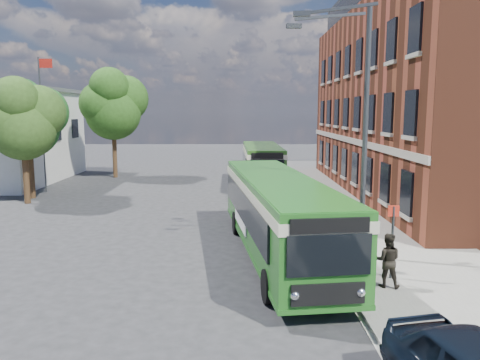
{
  "coord_description": "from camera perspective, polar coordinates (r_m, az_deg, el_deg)",
  "views": [
    {
      "loc": [
        0.71,
        -18.62,
        5.46
      ],
      "look_at": [
        0.77,
        3.56,
        2.2
      ],
      "focal_mm": 35.0,
      "sensor_mm": 36.0,
      "label": 1
    }
  ],
  "objects": [
    {
      "name": "ground",
      "position": [
        19.42,
        -2.27,
        -7.98
      ],
      "size": [
        120.0,
        120.0,
        0.0
      ],
      "primitive_type": "plane",
      "color": "#28282A",
      "rests_on": "ground"
    },
    {
      "name": "pavement",
      "position": [
        27.88,
        12.91,
        -2.99
      ],
      "size": [
        6.0,
        48.0,
        0.15
      ],
      "primitive_type": "cube",
      "color": "gray",
      "rests_on": "ground"
    },
    {
      "name": "kerb_line",
      "position": [
        27.37,
        6.66,
        -3.19
      ],
      "size": [
        0.12,
        48.0,
        0.01
      ],
      "primitive_type": "cube",
      "color": "beige",
      "rests_on": "ground"
    },
    {
      "name": "brick_office",
      "position": [
        33.41,
        23.68,
        10.26
      ],
      "size": [
        12.1,
        26.0,
        14.2
      ],
      "color": "brown",
      "rests_on": "ground"
    },
    {
      "name": "flagpole",
      "position": [
        34.25,
        -22.92,
        6.84
      ],
      "size": [
        0.95,
        0.1,
        9.0
      ],
      "color": "#3A3C3F",
      "rests_on": "ground"
    },
    {
      "name": "street_lamp",
      "position": [
        17.14,
        13.85,
        5.88
      ],
      "size": [
        2.96,
        2.38,
        9.0
      ],
      "color": "#3A3C3F",
      "rests_on": "ground"
    },
    {
      "name": "bus_stop_sign",
      "position": [
        15.73,
        18.08,
        -6.62
      ],
      "size": [
        0.35,
        0.08,
        2.52
      ],
      "color": "#3A3C3F",
      "rests_on": "ground"
    },
    {
      "name": "bus_front",
      "position": [
        17.7,
        4.61,
        -3.49
      ],
      "size": [
        4.07,
        12.71,
        3.02
      ],
      "color": "#21641D",
      "rests_on": "ground"
    },
    {
      "name": "bus_rear",
      "position": [
        34.22,
        2.71,
        2.26
      ],
      "size": [
        2.77,
        9.94,
        3.02
      ],
      "color": "#2F641F",
      "rests_on": "ground"
    },
    {
      "name": "pedestrian_a",
      "position": [
        16.42,
        14.87,
        -7.59
      ],
      "size": [
        0.77,
        0.7,
        1.76
      ],
      "primitive_type": "imported",
      "rotation": [
        0.0,
        0.0,
        3.7
      ],
      "color": "black",
      "rests_on": "pavement"
    },
    {
      "name": "pedestrian_b",
      "position": [
        15.08,
        17.51,
        -9.3
      ],
      "size": [
        0.95,
        0.83,
        1.67
      ],
      "primitive_type": "imported",
      "rotation": [
        0.0,
        0.0,
        2.87
      ],
      "color": "black",
      "rests_on": "pavement"
    },
    {
      "name": "tree_left",
      "position": [
        30.26,
        -24.96,
        6.81
      ],
      "size": [
        4.41,
        4.19,
        7.45
      ],
      "color": "#362113",
      "rests_on": "ground"
    },
    {
      "name": "tree_mid",
      "position": [
        32.02,
        -24.4,
        6.9
      ],
      "size": [
        4.42,
        4.2,
        7.45
      ],
      "color": "#362113",
      "rests_on": "ground"
    },
    {
      "name": "tree_right",
      "position": [
        39.96,
        -15.17,
        8.95
      ],
      "size": [
        5.3,
        5.04,
        8.95
      ],
      "color": "#362113",
      "rests_on": "ground"
    }
  ]
}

